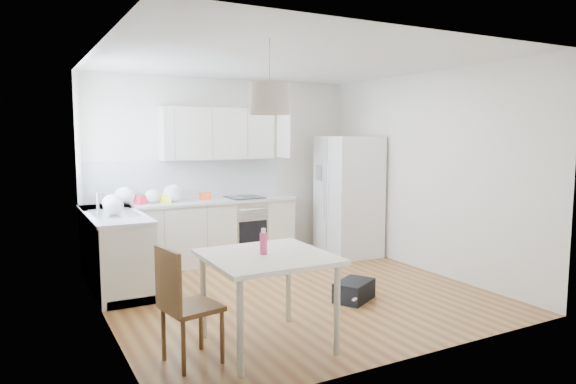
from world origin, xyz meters
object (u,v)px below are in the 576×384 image
object	(u,v)px
refrigerator	(349,196)
dining_table	(267,265)
dining_chair	(192,304)
gym_bag	(354,291)

from	to	relation	value
refrigerator	dining_table	size ratio (longest dim) A/B	1.74
dining_chair	gym_bag	bearing A→B (deg)	6.84
dining_table	dining_chair	distance (m)	0.73
refrigerator	dining_chair	size ratio (longest dim) A/B	1.88
refrigerator	dining_table	xyz separation A→B (m)	(-2.66, -2.55, -0.19)
dining_chair	gym_bag	size ratio (longest dim) A/B	2.02
refrigerator	gym_bag	size ratio (longest dim) A/B	3.80
dining_table	refrigerator	bearing A→B (deg)	44.40
dining_table	gym_bag	bearing A→B (deg)	25.58
refrigerator	dining_chair	distance (m)	4.23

